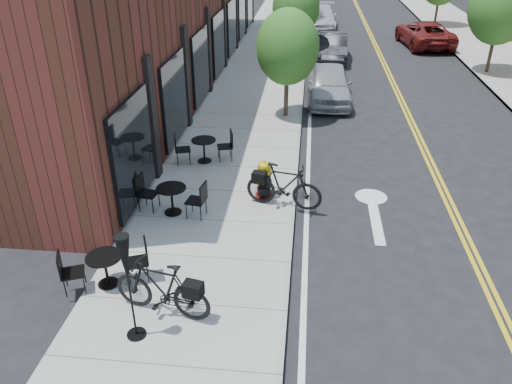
{
  "coord_description": "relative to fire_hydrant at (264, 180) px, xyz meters",
  "views": [
    {
      "loc": [
        0.16,
        -8.59,
        6.53
      ],
      "look_at": [
        -0.9,
        1.41,
        1.0
      ],
      "focal_mm": 35.0,
      "sensor_mm": 36.0,
      "label": 1
    }
  ],
  "objects": [
    {
      "name": "tree_near_b",
      "position": [
        0.24,
        14.22,
        2.1
      ],
      "size": [
        2.3,
        2.3,
        3.98
      ],
      "color": "#382B1E",
      "rests_on": "sidewalk_near"
    },
    {
      "name": "parked_car_a",
      "position": [
        1.86,
        8.39,
        0.11
      ],
      "size": [
        1.73,
        4.23,
        1.44
      ],
      "primitive_type": "imported",
      "rotation": [
        0.0,
        0.0,
        0.01
      ],
      "color": "#9DA0A5",
      "rests_on": "ground"
    },
    {
      "name": "parked_car_c",
      "position": [
        1.64,
        23.5,
        0.12
      ],
      "size": [
        2.21,
        5.12,
        1.47
      ],
      "primitive_type": "imported",
      "rotation": [
        0.0,
        0.0,
        -0.03
      ],
      "color": "silver",
      "rests_on": "ground"
    },
    {
      "name": "bistro_set_a",
      "position": [
        -2.76,
        -3.89,
        -0.05
      ],
      "size": [
        1.66,
        1.01,
        0.88
      ],
      "rotation": [
        0.0,
        0.0,
        0.4
      ],
      "color": "black",
      "rests_on": "sidewalk_near"
    },
    {
      "name": "tree_far_b",
      "position": [
        9.44,
        13.22,
        2.44
      ],
      "size": [
        2.8,
        2.8,
        4.62
      ],
      "color": "#382B1E",
      "rests_on": "sidewalk_far"
    },
    {
      "name": "ground",
      "position": [
        0.84,
        -2.78,
        -0.61
      ],
      "size": [
        120.0,
        120.0,
        0.0
      ],
      "primitive_type": "plane",
      "color": "black",
      "rests_on": "ground"
    },
    {
      "name": "parked_car_far",
      "position": [
        7.52,
        18.98,
        0.1
      ],
      "size": [
        2.96,
        5.39,
        1.43
      ],
      "primitive_type": "imported",
      "rotation": [
        0.0,
        0.0,
        3.26
      ],
      "color": "maroon",
      "rests_on": "ground"
    },
    {
      "name": "parked_car_b",
      "position": [
        2.18,
        15.17,
        0.06
      ],
      "size": [
        1.47,
        4.08,
        1.34
      ],
      "primitive_type": "imported",
      "rotation": [
        0.0,
        0.0,
        -0.01
      ],
      "color": "black",
      "rests_on": "ground"
    },
    {
      "name": "tree_near_a",
      "position": [
        0.24,
        6.22,
        1.99
      ],
      "size": [
        2.2,
        2.2,
        3.81
      ],
      "color": "#382B1E",
      "rests_on": "sidewalk_near"
    },
    {
      "name": "sidewalk_near",
      "position": [
        -1.16,
        7.22,
        -0.55
      ],
      "size": [
        4.0,
        70.0,
        0.12
      ],
      "primitive_type": "cube",
      "color": "#9E9B93",
      "rests_on": "ground"
    },
    {
      "name": "bistro_set_b",
      "position": [
        -2.17,
        -1.05,
        -0.03
      ],
      "size": [
        1.74,
        0.85,
        0.92
      ],
      "rotation": [
        0.0,
        0.0,
        -0.17
      ],
      "color": "black",
      "rests_on": "sidewalk_near"
    },
    {
      "name": "fire_hydrant",
      "position": [
        0.0,
        0.0,
        0.0
      ],
      "size": [
        0.53,
        0.53,
        1.04
      ],
      "rotation": [
        0.0,
        0.0,
        -0.19
      ],
      "color": "maroon",
      "rests_on": "sidewalk_near"
    },
    {
      "name": "bistro_set_c",
      "position": [
        -1.97,
        1.98,
        -0.04
      ],
      "size": [
        1.72,
        0.9,
        0.91
      ],
      "rotation": [
        0.0,
        0.0,
        0.29
      ],
      "color": "black",
      "rests_on": "sidewalk_near"
    },
    {
      "name": "bicycle_left",
      "position": [
        -1.43,
        -4.57,
        0.08
      ],
      "size": [
        1.97,
        0.94,
        1.14
      ],
      "primitive_type": "imported",
      "rotation": [
        0.0,
        0.0,
        -1.79
      ],
      "color": "black",
      "rests_on": "sidewalk_near"
    },
    {
      "name": "bicycle_right",
      "position": [
        0.54,
        -0.45,
        0.09
      ],
      "size": [
        2.02,
        0.94,
        1.17
      ],
      "primitive_type": "imported",
      "rotation": [
        0.0,
        0.0,
        1.36
      ],
      "color": "black",
      "rests_on": "sidewalk_near"
    },
    {
      "name": "patio_umbrella",
      "position": [
        -1.77,
        -5.18,
        1.0
      ],
      "size": [
        0.34,
        0.34,
        2.08
      ],
      "color": "black",
      "rests_on": "sidewalk_near"
    }
  ]
}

